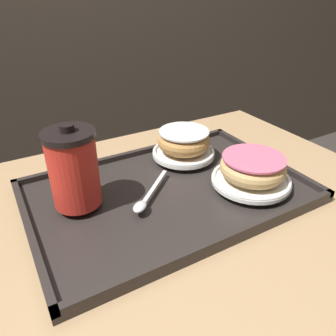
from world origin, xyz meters
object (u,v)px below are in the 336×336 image
object	(u,v)px
donut_plain	(184,140)
spoon	(145,200)
coffee_cup_front	(73,168)
donut_chocolate_glazed	(253,167)

from	to	relation	value
donut_plain	spoon	world-z (taller)	donut_plain
donut_plain	coffee_cup_front	bearing A→B (deg)	-166.81
coffee_cup_front	donut_plain	distance (m)	0.27
coffee_cup_front	spoon	world-z (taller)	coffee_cup_front
donut_chocolate_glazed	spoon	xyz separation A→B (m)	(-0.21, 0.05, -0.03)
coffee_cup_front	donut_plain	size ratio (longest dim) A/B	1.26
coffee_cup_front	spoon	distance (m)	0.14
donut_plain	spoon	distance (m)	0.21
coffee_cup_front	donut_chocolate_glazed	distance (m)	0.34
coffee_cup_front	donut_chocolate_glazed	world-z (taller)	coffee_cup_front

